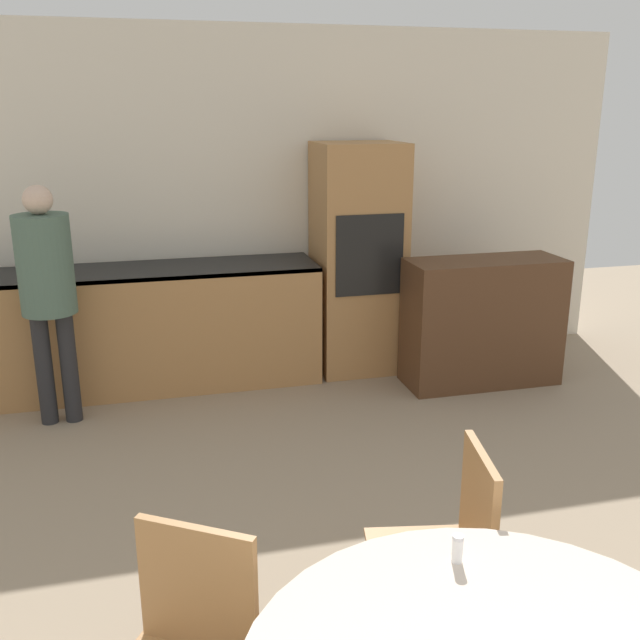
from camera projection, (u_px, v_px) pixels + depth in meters
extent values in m
cube|color=silver|center=(240.00, 203.00, 5.50)|extent=(6.18, 0.05, 2.60)
cube|color=#AD7A47|center=(132.00, 329.00, 5.22)|extent=(2.73, 0.60, 0.90)
cube|color=black|center=(127.00, 272.00, 5.09)|extent=(2.73, 0.60, 0.03)
cube|color=#AD7A47|center=(358.00, 259.00, 5.51)|extent=(0.65, 0.58, 1.76)
cube|color=black|center=(370.00, 255.00, 5.21)|extent=(0.52, 0.01, 0.60)
cube|color=#51331E|center=(482.00, 322.00, 5.31)|extent=(1.15, 0.45, 0.95)
cube|color=#AD7A47|center=(197.00, 587.00, 2.10)|extent=(0.34, 0.23, 0.41)
cylinder|color=#AD7A47|center=(374.00, 585.00, 2.80)|extent=(0.04, 0.04, 0.43)
cylinder|color=#AD7A47|center=(455.00, 582.00, 2.81)|extent=(0.04, 0.04, 0.43)
cylinder|color=#AD7A47|center=(476.00, 640.00, 2.51)|extent=(0.04, 0.04, 0.43)
cube|color=#AD7A47|center=(425.00, 559.00, 2.59)|extent=(0.47, 0.47, 0.02)
cube|color=#AD7A47|center=(479.00, 506.00, 2.54)|extent=(0.10, 0.38, 0.41)
cylinder|color=#262628|center=(44.00, 369.00, 4.63)|extent=(0.11, 0.11, 0.75)
cylinder|color=#262628|center=(69.00, 367.00, 4.67)|extent=(0.11, 0.11, 0.75)
cylinder|color=#4C6656|center=(45.00, 265.00, 4.45)|extent=(0.34, 0.34, 0.63)
sphere|color=beige|center=(38.00, 200.00, 4.34)|extent=(0.18, 0.18, 0.18)
cylinder|color=white|center=(457.00, 550.00, 2.07)|extent=(0.03, 0.03, 0.07)
cylinder|color=silver|center=(458.00, 537.00, 2.06)|extent=(0.03, 0.03, 0.01)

